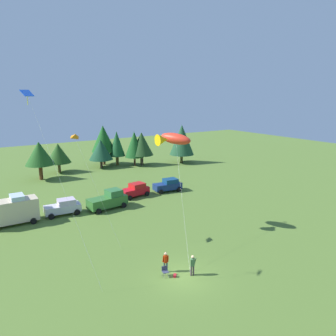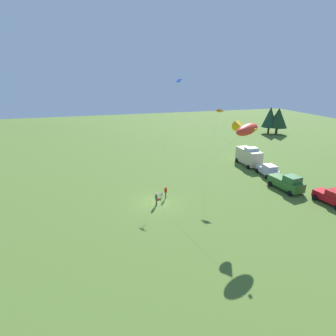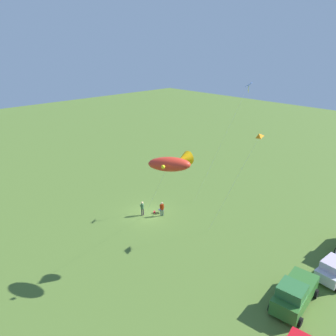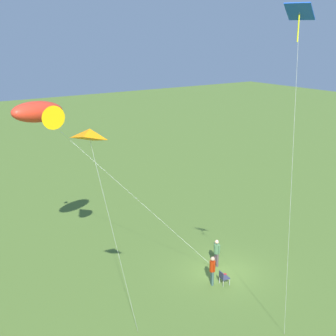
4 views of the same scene
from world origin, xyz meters
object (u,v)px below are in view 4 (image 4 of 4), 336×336
object	(u,v)px
person_kite_flyer	(217,251)
kite_delta_orange	(90,135)
kite_large_fish	(41,113)
kite_diamond_blue	(298,40)
backpack_on_grass	(224,276)
person_spectator	(212,268)
folding_chair	(223,277)

from	to	relation	value
person_kite_flyer	kite_delta_orange	size ratio (longest dim) A/B	0.16
kite_large_fish	kite_delta_orange	world-z (taller)	kite_delta_orange
person_kite_flyer	kite_delta_orange	distance (m)	15.36
person_kite_flyer	kite_diamond_blue	world-z (taller)	kite_diamond_blue
backpack_on_grass	kite_diamond_blue	size ratio (longest dim) A/B	0.02
kite_large_fish	person_kite_flyer	bearing A→B (deg)	-113.78
person_kite_flyer	person_spectator	size ratio (longest dim) A/B	1.00
person_kite_flyer	person_spectator	xyz separation A→B (m)	(-1.56, 1.62, 0.00)
folding_chair	backpack_on_grass	size ratio (longest dim) A/B	2.56
kite_large_fish	kite_delta_orange	size ratio (longest dim) A/B	0.98
kite_delta_orange	folding_chair	bearing A→B (deg)	-68.94
folding_chair	backpack_on_grass	bearing A→B (deg)	55.81
person_spectator	kite_large_fish	bearing A→B (deg)	168.54
backpack_on_grass	person_spectator	bearing A→B (deg)	101.10
person_kite_flyer	kite_delta_orange	bearing A→B (deg)	-150.25
person_spectator	backpack_on_grass	size ratio (longest dim) A/B	5.44
folding_chair	kite_delta_orange	distance (m)	14.35
person_kite_flyer	kite_large_fish	distance (m)	13.19
person_kite_flyer	person_spectator	bearing A→B (deg)	-134.20
person_kite_flyer	person_spectator	world-z (taller)	same
folding_chair	backpack_on_grass	distance (m)	0.90
person_spectator	kite_large_fish	xyz separation A→B (m)	(5.51, 7.34, 8.83)
person_kite_flyer	kite_large_fish	size ratio (longest dim) A/B	0.16
kite_delta_orange	kite_large_fish	bearing A→B (deg)	-9.90
backpack_on_grass	person_kite_flyer	bearing A→B (deg)	-22.14
backpack_on_grass	kite_diamond_blue	xyz separation A→B (m)	(-8.75, 5.32, 13.56)
person_kite_flyer	kite_large_fish	xyz separation A→B (m)	(3.95, 8.96, 8.83)
folding_chair	kite_large_fish	distance (m)	13.56
kite_diamond_blue	kite_delta_orange	distance (m)	7.24
person_spectator	kite_diamond_blue	world-z (taller)	kite_diamond_blue
backpack_on_grass	kite_delta_orange	distance (m)	15.15
person_kite_flyer	backpack_on_grass	world-z (taller)	person_kite_flyer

